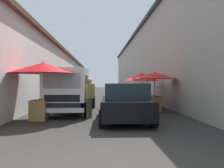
% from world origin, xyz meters
% --- Properties ---
extents(ground, '(90.00, 90.00, 0.00)m').
position_xyz_m(ground, '(13.50, 0.00, 0.00)').
color(ground, '#33302D').
extents(building_left_whitewash, '(49.80, 7.50, 4.57)m').
position_xyz_m(building_left_whitewash, '(15.75, 7.13, 2.30)').
color(building_left_whitewash, silver).
rests_on(building_left_whitewash, ground).
extents(building_right_concrete, '(49.80, 7.50, 6.79)m').
position_xyz_m(building_right_concrete, '(15.75, -7.13, 3.41)').
color(building_right_concrete, '#A39E93').
rests_on(building_right_concrete, ground).
extents(fruit_stall_near_right, '(2.42, 2.42, 2.11)m').
position_xyz_m(fruit_stall_near_right, '(9.80, 1.71, 1.61)').
color(fruit_stall_near_right, '#9E9EA3').
rests_on(fruit_stall_near_right, ground).
extents(fruit_stall_far_right, '(2.82, 2.82, 2.25)m').
position_xyz_m(fruit_stall_far_right, '(17.00, 2.36, 1.78)').
color(fruit_stall_far_right, '#9E9EA3').
rests_on(fruit_stall_far_right, ground).
extents(fruit_stall_mid_lane, '(2.22, 2.22, 2.13)m').
position_xyz_m(fruit_stall_mid_lane, '(9.48, -2.35, 1.55)').
color(fruit_stall_mid_lane, '#9E9EA3').
rests_on(fruit_stall_mid_lane, ground).
extents(fruit_stall_near_left, '(2.17, 2.17, 2.08)m').
position_xyz_m(fruit_stall_near_left, '(7.28, -2.53, 1.45)').
color(fruit_stall_near_left, '#9E9EA3').
rests_on(fruit_stall_near_left, ground).
extents(fruit_stall_far_left, '(2.62, 2.62, 2.35)m').
position_xyz_m(fruit_stall_far_left, '(5.22, 2.48, 1.88)').
color(fruit_stall_far_left, '#9E9EA3').
rests_on(fruit_stall_far_left, ground).
extents(hatchback_car, '(3.95, 1.99, 1.45)m').
position_xyz_m(hatchback_car, '(4.86, -0.74, 0.74)').
color(hatchback_car, black).
rests_on(hatchback_car, ground).
extents(delivery_truck, '(5.00, 2.17, 2.08)m').
position_xyz_m(delivery_truck, '(6.47, 1.62, 1.04)').
color(delivery_truck, black).
rests_on(delivery_truck, ground).
extents(vendor_by_crates, '(0.26, 0.66, 1.70)m').
position_xyz_m(vendor_by_crates, '(10.90, -2.98, 0.99)').
color(vendor_by_crates, '#665B4C').
rests_on(vendor_by_crates, ground).
extents(vendor_in_shade, '(0.53, 0.45, 1.65)m').
position_xyz_m(vendor_in_shade, '(5.43, 0.66, 0.96)').
color(vendor_in_shade, '#665B4C').
rests_on(vendor_in_shade, ground).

